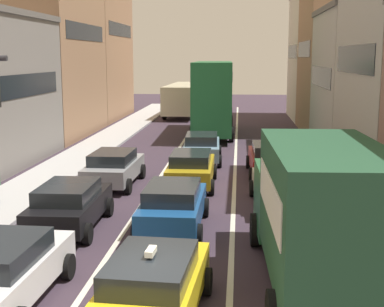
% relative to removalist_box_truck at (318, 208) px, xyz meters
% --- Properties ---
extents(sidewalk_left, '(2.60, 64.00, 0.14)m').
position_rel_removalist_box_truck_xyz_m(sidewalk_left, '(-10.40, 17.06, -1.90)').
color(sidewalk_left, '#B7B7B7').
rests_on(sidewalk_left, ground).
extents(lane_stripe_left, '(0.16, 60.00, 0.01)m').
position_rel_removalist_box_truck_xyz_m(lane_stripe_left, '(-5.40, 17.06, -1.97)').
color(lane_stripe_left, silver).
rests_on(lane_stripe_left, ground).
extents(lane_stripe_right, '(0.16, 60.00, 0.01)m').
position_rel_removalist_box_truck_xyz_m(lane_stripe_right, '(-2.00, 17.06, -1.97)').
color(lane_stripe_right, silver).
rests_on(lane_stripe_right, ground).
extents(building_row_left, '(7.20, 43.90, 14.26)m').
position_rel_removalist_box_truck_xyz_m(building_row_left, '(-15.70, 20.16, 4.29)').
color(building_row_left, gray).
rests_on(building_row_left, ground).
extents(building_row_right, '(7.20, 43.90, 11.07)m').
position_rel_removalist_box_truck_xyz_m(building_row_right, '(6.20, 20.58, 2.88)').
color(building_row_right, beige).
rests_on(building_row_right, ground).
extents(removalist_box_truck, '(2.95, 7.79, 3.58)m').
position_rel_removalist_box_truck_xyz_m(removalist_box_truck, '(0.00, 0.00, 0.00)').
color(removalist_box_truck, '#1E5933').
rests_on(removalist_box_truck, ground).
extents(taxi_centre_lane_front, '(2.28, 4.41, 1.66)m').
position_rel_removalist_box_truck_xyz_m(taxi_centre_lane_front, '(-3.55, -1.99, -1.18)').
color(taxi_centre_lane_front, yellow).
rests_on(taxi_centre_lane_front, ground).
extents(sedan_left_lane_front, '(2.15, 4.35, 1.49)m').
position_rel_removalist_box_truck_xyz_m(sedan_left_lane_front, '(-6.97, -1.41, -1.18)').
color(sedan_left_lane_front, silver).
rests_on(sedan_left_lane_front, ground).
extents(sedan_centre_lane_second, '(2.09, 4.31, 1.49)m').
position_rel_removalist_box_truck_xyz_m(sedan_centre_lane_second, '(-3.89, 4.23, -1.18)').
color(sedan_centre_lane_second, '#194C8C').
rests_on(sedan_centre_lane_second, ground).
extents(wagon_left_lane_second, '(2.12, 4.33, 1.49)m').
position_rel_removalist_box_truck_xyz_m(wagon_left_lane_second, '(-7.17, 4.00, -1.18)').
color(wagon_left_lane_second, black).
rests_on(wagon_left_lane_second, ground).
extents(hatchback_centre_lane_third, '(2.09, 4.32, 1.49)m').
position_rel_removalist_box_truck_xyz_m(hatchback_centre_lane_third, '(-3.83, 10.09, -1.18)').
color(hatchback_centre_lane_third, '#B29319').
rests_on(hatchback_centre_lane_third, ground).
extents(sedan_left_lane_third, '(2.12, 4.33, 1.49)m').
position_rel_removalist_box_truck_xyz_m(sedan_left_lane_third, '(-7.11, 9.98, -1.18)').
color(sedan_left_lane_third, gray).
rests_on(sedan_left_lane_third, ground).
extents(coupe_centre_lane_fourth, '(2.20, 4.37, 1.49)m').
position_rel_removalist_box_truck_xyz_m(coupe_centre_lane_fourth, '(-3.75, 15.58, -1.18)').
color(coupe_centre_lane_fourth, '#759EB7').
rests_on(coupe_centre_lane_fourth, ground).
extents(sedan_right_lane_behind_truck, '(2.23, 4.38, 1.49)m').
position_rel_removalist_box_truck_xyz_m(sedan_right_lane_behind_truck, '(-0.29, 7.18, -1.18)').
color(sedan_right_lane_behind_truck, beige).
rests_on(sedan_right_lane_behind_truck, ground).
extents(wagon_right_lane_far, '(2.17, 4.35, 1.49)m').
position_rel_removalist_box_truck_xyz_m(wagon_right_lane_far, '(-0.38, 12.62, -1.18)').
color(wagon_right_lane_far, '#A51E1E').
rests_on(wagon_right_lane_far, ground).
extents(bus_mid_queue_primary, '(2.98, 10.56, 5.06)m').
position_rel_removalist_box_truck_xyz_m(bus_mid_queue_primary, '(-3.64, 25.59, 0.86)').
color(bus_mid_queue_primary, '#1E6033').
rests_on(bus_mid_queue_primary, ground).
extents(bus_far_queue_secondary, '(3.02, 10.57, 2.90)m').
position_rel_removalist_box_truck_xyz_m(bus_far_queue_secondary, '(-6.95, 37.75, -0.21)').
color(bus_far_queue_secondary, '#BFB793').
rests_on(bus_far_queue_secondary, ground).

